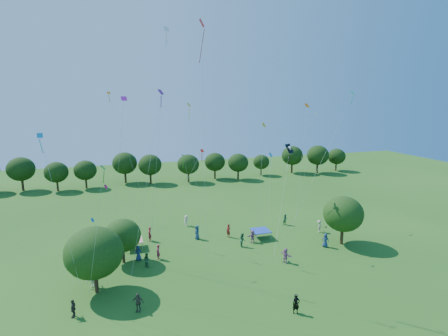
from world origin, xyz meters
TOP-DOWN VIEW (x-y plane):
  - near_tree_west at (-12.70, 13.24)m, footprint 5.30×5.30m
  - near_tree_north at (-10.15, 18.78)m, footprint 4.01×4.01m
  - near_tree_east at (15.99, 16.06)m, footprint 4.85×4.85m
  - treeline at (-1.73, 55.43)m, footprint 88.01×8.77m
  - tent_red_stripe at (-8.94, 22.30)m, footprint 2.20×2.20m
  - tent_blue at (7.05, 20.70)m, footprint 2.20×2.20m
  - man_in_black at (3.53, 4.83)m, footprint 0.68×0.47m
  - crowd_person_0 at (13.52, 15.83)m, footprint 0.94×0.91m
  - crowd_person_1 at (-6.41, 18.46)m, footprint 0.64×0.75m
  - crowd_person_2 at (12.34, 24.14)m, footprint 0.86×0.56m
  - crowd_person_3 at (-13.14, 14.43)m, footprint 1.23×0.91m
  - crowd_person_4 at (-14.36, 9.79)m, footprint 0.60×0.99m
  - crowd_person_5 at (5.53, 19.77)m, footprint 1.56×0.82m
  - crowd_person_6 at (-0.90, 22.83)m, footprint 0.65×0.98m
  - crowd_person_7 at (3.13, 22.23)m, footprint 0.66×0.78m
  - crowd_person_8 at (3.89, 18.96)m, footprint 0.54×0.89m
  - crowd_person_9 at (15.44, 20.30)m, footprint 1.15×1.11m
  - crowd_person_10 at (-9.18, 9.03)m, footprint 1.09×0.81m
  - crowd_person_11 at (6.97, 13.53)m, footprint 1.05×1.64m
  - crowd_person_12 at (-8.56, 18.87)m, footprint 0.95×0.70m
  - crowd_person_13 at (-6.83, 23.99)m, footprint 0.64×0.79m
  - crowd_person_14 at (-7.77, 17.05)m, footprint 0.78×0.87m
  - crowd_person_15 at (-1.31, 27.96)m, footprint 1.09×1.01m
  - pirate_kite at (9.87, 19.03)m, footprint 5.55×7.15m
  - red_high_kite at (-2.20, 13.58)m, footprint 0.47×1.03m
  - small_kite_0 at (-3.88, 14.53)m, footprint 5.60×4.20m
  - small_kite_1 at (15.50, 25.31)m, footprint 3.25×3.55m
  - small_kite_2 at (-9.51, 27.27)m, footprint 4.69×3.26m
  - small_kite_3 at (-11.63, 9.91)m, footprint 2.08×1.44m
  - small_kite_4 at (-13.03, 20.85)m, footprint 1.85×0.50m
  - small_kite_5 at (-9.57, 21.09)m, footprint 2.58×0.85m
  - small_kite_6 at (13.76, 20.91)m, footprint 1.03×2.61m
  - small_kite_7 at (10.06, 10.72)m, footprint 4.44×5.46m
  - small_kite_8 at (-11.08, 28.01)m, footprint 5.76×3.89m
  - small_kite_9 at (6.14, 18.65)m, footprint 1.07×0.80m
  - small_kite_10 at (-1.65, 21.45)m, footprint 2.42×4.53m
  - small_kite_11 at (-2.26, 21.54)m, footprint 3.07×4.42m
  - small_kite_12 at (11.06, 26.97)m, footprint 2.45×4.59m
  - small_kite_13 at (-7.11, 11.47)m, footprint 3.66×0.62m
  - small_kite_14 at (-5.78, 15.83)m, footprint 2.52×2.26m
  - small_kite_15 at (-15.37, 11.52)m, footprint 2.42×0.98m

SIDE VIEW (x-z plane):
  - crowd_person_14 at x=-7.77m, z-range 0.00..1.56m
  - crowd_person_15 at x=-1.31m, z-range 0.00..1.57m
  - crowd_person_4 at x=-14.36m, z-range 0.00..1.58m
  - crowd_person_5 at x=5.53m, z-range 0.00..1.59m
  - crowd_person_2 at x=12.34m, z-range 0.00..1.62m
  - crowd_person_11 at x=6.97m, z-range 0.00..1.66m
  - crowd_person_9 at x=15.44m, z-range 0.00..1.69m
  - crowd_person_10 at x=-9.18m, z-range 0.00..1.69m
  - crowd_person_3 at x=-13.14m, z-range 0.00..1.71m
  - crowd_person_8 at x=3.89m, z-range 0.00..1.71m
  - man_in_black at x=3.53m, z-range 0.00..1.72m
  - crowd_person_1 at x=-6.41m, z-range 0.00..1.72m
  - crowd_person_12 at x=-8.56m, z-range 0.00..1.73m
  - crowd_person_0 at x=13.52m, z-range 0.00..1.73m
  - crowd_person_7 at x=3.13m, z-range 0.00..1.77m
  - crowd_person_6 at x=-0.90m, z-range 0.00..1.83m
  - crowd_person_13 at x=-6.83m, z-range 0.00..1.84m
  - tent_red_stripe at x=-8.94m, z-range 0.49..1.59m
  - tent_blue at x=7.05m, z-range 0.49..1.59m
  - near_tree_north at x=-10.15m, z-range 0.69..5.67m
  - near_tree_east at x=15.99m, z-range 0.86..6.96m
  - near_tree_west at x=-12.70m, z-range 0.79..7.15m
  - treeline at x=-1.73m, z-range 0.70..7.48m
  - small_kite_4 at x=-13.03m, z-range 2.45..5.92m
  - small_kite_8 at x=-11.08m, z-range 2.97..8.35m
  - small_kite_12 at x=11.06m, z-range 4.32..13.08m
  - small_kite_11 at x=-2.26m, z-range 3.78..14.00m
  - small_kite_0 at x=-3.88m, z-range 3.69..15.47m
  - small_kite_3 at x=-11.63m, z-range 4.52..15.92m
  - small_kite_6 at x=13.76m, z-range 4.18..18.99m
  - small_kite_15 at x=-15.37m, z-range 4.67..18.54m
  - pirate_kite at x=9.87m, z-range 6.15..17.24m
  - small_kite_9 at x=6.14m, z-range 4.92..18.68m
  - small_kite_10 at x=-1.65m, z-range 5.40..21.43m
  - small_kite_2 at x=-9.51m, z-range 4.88..22.28m
  - small_kite_7 at x=10.06m, z-range 5.35..22.61m
  - small_kite_13 at x=-7.11m, z-range 5.74..23.02m
  - small_kite_1 at x=15.50m, z-range 6.47..22.32m
  - small_kite_5 at x=-9.57m, z-range 6.09..22.86m
  - small_kite_14 at x=-5.78m, z-range 6.21..29.25m
  - red_high_kite at x=-2.20m, z-range 8.59..32.13m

